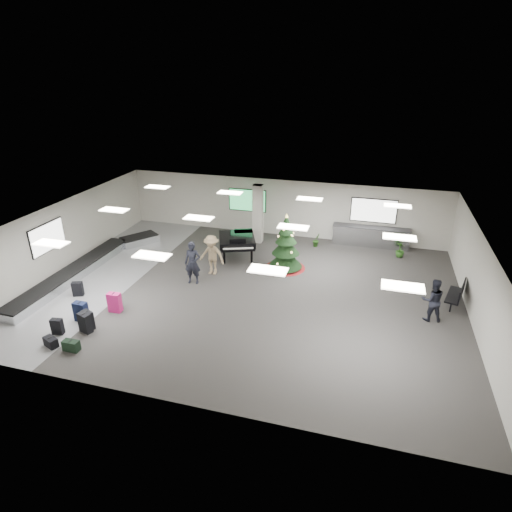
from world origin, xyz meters
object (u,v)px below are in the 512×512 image
(potted_plant_left, at_px, (316,240))
(pink_suitcase, at_px, (115,302))
(christmas_tree, at_px, (286,250))
(bench, at_px, (458,293))
(traveler_a, at_px, (193,263))
(potted_plant_right, at_px, (400,250))
(service_counter, at_px, (371,236))
(baggage_carousel, at_px, (88,266))
(traveler_b, at_px, (212,255))
(grand_piano, at_px, (237,240))
(traveler_bench, at_px, (433,300))

(potted_plant_left, bearing_deg, pink_suitcase, -127.13)
(christmas_tree, bearing_deg, bench, -11.85)
(traveler_a, height_order, potted_plant_right, traveler_a)
(service_counter, relative_size, traveler_a, 2.07)
(baggage_carousel, bearing_deg, potted_plant_left, 30.28)
(christmas_tree, height_order, potted_plant_right, christmas_tree)
(pink_suitcase, distance_m, potted_plant_right, 13.93)
(traveler_a, bearing_deg, service_counter, 33.14)
(traveler_a, distance_m, traveler_b, 1.19)
(potted_plant_right, bearing_deg, service_counter, 143.96)
(grand_piano, distance_m, traveler_bench, 9.63)
(service_counter, distance_m, christmas_tree, 5.50)
(baggage_carousel, distance_m, traveler_bench, 15.34)
(traveler_a, bearing_deg, bench, -2.68)
(service_counter, bearing_deg, potted_plant_right, -36.04)
(bench, distance_m, potted_plant_left, 7.89)
(bench, relative_size, traveler_bench, 0.96)
(service_counter, height_order, pink_suitcase, service_counter)
(traveler_a, bearing_deg, grand_piano, 64.50)
(baggage_carousel, relative_size, service_counter, 2.40)
(baggage_carousel, height_order, christmas_tree, christmas_tree)
(christmas_tree, relative_size, potted_plant_right, 3.58)
(bench, height_order, traveler_a, traveler_a)
(service_counter, relative_size, traveler_bench, 2.35)
(service_counter, xyz_separation_m, traveler_bench, (2.48, -6.93, 0.32))
(service_counter, xyz_separation_m, christmas_tree, (-3.82, -3.93, 0.39))
(baggage_carousel, relative_size, christmas_tree, 3.53)
(baggage_carousel, height_order, pink_suitcase, pink_suitcase)
(grand_piano, relative_size, potted_plant_left, 3.68)
(traveler_b, height_order, potted_plant_right, traveler_b)
(service_counter, height_order, traveler_bench, traveler_bench)
(potted_plant_left, height_order, potted_plant_right, potted_plant_right)
(grand_piano, relative_size, traveler_a, 1.38)
(traveler_bench, relative_size, potted_plant_left, 2.36)
(pink_suitcase, xyz_separation_m, traveler_b, (2.49, 4.20, 0.55))
(baggage_carousel, bearing_deg, potted_plant_right, 21.42)
(service_counter, height_order, traveler_b, traveler_b)
(service_counter, bearing_deg, traveler_a, -138.61)
(christmas_tree, xyz_separation_m, potted_plant_left, (1.03, 3.07, -0.58))
(grand_piano, height_order, traveler_b, traveler_b)
(baggage_carousel, height_order, traveler_a, traveler_a)
(pink_suitcase, bearing_deg, service_counter, 42.94)
(potted_plant_left, bearing_deg, potted_plant_right, -3.15)
(christmas_tree, height_order, bench, christmas_tree)
(service_counter, relative_size, christmas_tree, 1.47)
(pink_suitcase, distance_m, bench, 13.72)
(christmas_tree, relative_size, traveler_bench, 1.59)
(pink_suitcase, bearing_deg, potted_plant_right, 35.30)
(pink_suitcase, xyz_separation_m, christmas_tree, (5.64, 5.75, 0.54))
(baggage_carousel, bearing_deg, traveler_a, 1.77)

